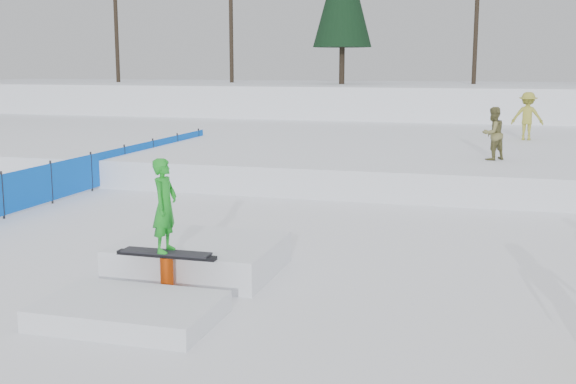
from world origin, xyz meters
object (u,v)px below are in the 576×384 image
(safety_fence, at_px, (91,172))
(jib_rail_feature, at_px, (183,266))
(walker_ygreen, at_px, (527,116))
(walker_olive, at_px, (493,134))

(safety_fence, bearing_deg, jib_rail_feature, -50.44)
(safety_fence, xyz_separation_m, jib_rail_feature, (6.00, -7.27, -0.25))
(walker_ygreen, height_order, jib_rail_feature, walker_ygreen)
(walker_ygreen, bearing_deg, safety_fence, 45.63)
(safety_fence, relative_size, jib_rail_feature, 3.64)
(walker_olive, height_order, walker_ygreen, walker_ygreen)
(walker_ygreen, relative_size, jib_rail_feature, 0.39)
(safety_fence, bearing_deg, walker_olive, 18.89)
(walker_olive, xyz_separation_m, jib_rail_feature, (-4.68, -10.92, -1.25))
(safety_fence, height_order, walker_olive, walker_olive)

